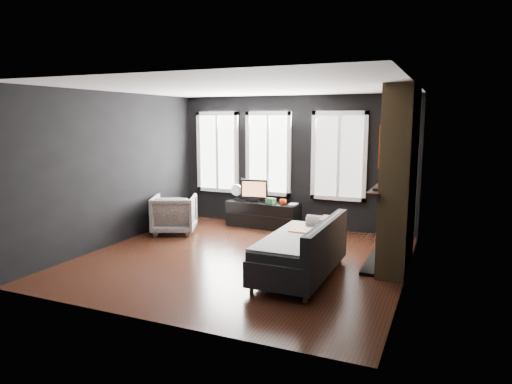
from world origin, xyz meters
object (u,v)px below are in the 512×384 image
at_px(armchair, 174,212).
at_px(media_console, 263,215).
at_px(book, 290,199).
at_px(sofa, 300,247).
at_px(monitor, 254,189).
at_px(mug, 283,201).
at_px(mantel_vase, 386,176).

distance_m(armchair, media_console, 1.83).
xyz_separation_m(media_console, book, (0.57, 0.02, 0.37)).
xyz_separation_m(sofa, media_console, (-1.62, 2.54, -0.16)).
bearing_deg(book, armchair, -150.18).
relative_size(sofa, monitor, 3.36).
xyz_separation_m(armchair, mug, (1.89, 1.06, 0.18)).
relative_size(armchair, mug, 6.10).
height_order(armchair, mantel_vase, mantel_vase).
height_order(monitor, mantel_vase, mantel_vase).
bearing_deg(sofa, mantel_vase, 57.81).
xyz_separation_m(media_console, monitor, (-0.22, 0.04, 0.52)).
distance_m(sofa, armchair, 3.36).
bearing_deg(armchair, mug, -174.20).
bearing_deg(armchair, monitor, -159.86).
bearing_deg(sofa, mug, 115.76).
xyz_separation_m(armchair, monitor, (1.21, 1.16, 0.37)).
xyz_separation_m(sofa, monitor, (-1.84, 2.58, 0.36)).
bearing_deg(mug, armchair, -150.59).
height_order(armchair, media_console, armchair).
distance_m(armchair, mantel_vase, 4.10).
xyz_separation_m(armchair, mantel_vase, (4.00, 0.06, 0.90)).
height_order(media_console, mantel_vase, mantel_vase).
distance_m(mug, mantel_vase, 2.45).
xyz_separation_m(monitor, book, (0.79, -0.02, -0.15)).
height_order(book, mantel_vase, mantel_vase).
relative_size(sofa, armchair, 2.37).
distance_m(media_console, book, 0.68).
relative_size(sofa, mantel_vase, 11.05).
height_order(sofa, mug, sofa).
distance_m(armchair, monitor, 1.72).
bearing_deg(armchair, sofa, 131.46).
distance_m(media_console, monitor, 0.57).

